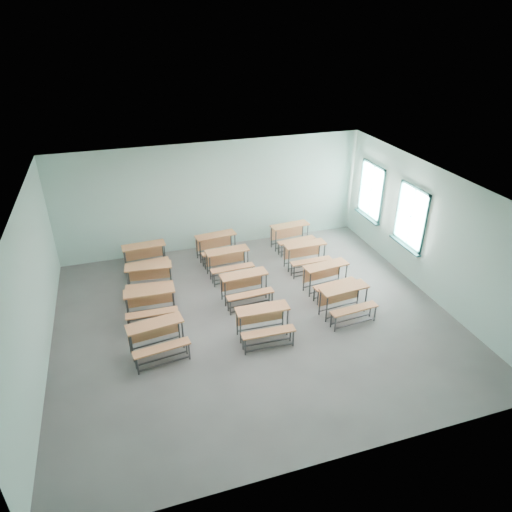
# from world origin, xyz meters

# --- Properties ---
(room) EXTENTS (9.04, 8.04, 3.24)m
(room) POSITION_xyz_m (0.08, 0.03, 1.60)
(room) COLOR slate
(room) RESTS_ON ground
(desk_unit_r0c0) EXTENTS (1.25, 0.93, 0.72)m
(desk_unit_r0c0) POSITION_xyz_m (-2.29, -0.54, 0.49)
(desk_unit_r0c0) COLOR #C57747
(desk_unit_r0c0) RESTS_ON ground
(desk_unit_r0c1) EXTENTS (1.18, 0.81, 0.72)m
(desk_unit_r0c1) POSITION_xyz_m (-0.02, -0.70, 0.49)
(desk_unit_r0c1) COLOR #C57747
(desk_unit_r0c1) RESTS_ON ground
(desk_unit_r0c2) EXTENTS (1.22, 0.88, 0.72)m
(desk_unit_r0c2) POSITION_xyz_m (2.07, -0.49, 0.49)
(desk_unit_r0c2) COLOR #C57747
(desk_unit_r0c2) RESTS_ON ground
(desk_unit_r1c0) EXTENTS (1.18, 0.82, 0.72)m
(desk_unit_r1c0) POSITION_xyz_m (-2.29, 0.73, 0.49)
(desk_unit_r1c0) COLOR #C57747
(desk_unit_r1c0) RESTS_ON ground
(desk_unit_r1c1) EXTENTS (1.20, 0.83, 0.72)m
(desk_unit_r1c1) POSITION_xyz_m (0.01, 0.80, 0.49)
(desk_unit_r1c1) COLOR #C57747
(desk_unit_r1c1) RESTS_ON ground
(desk_unit_r1c2) EXTENTS (1.24, 0.90, 0.72)m
(desk_unit_r1c2) POSITION_xyz_m (2.12, 0.61, 0.49)
(desk_unit_r1c2) COLOR #C57747
(desk_unit_r1c2) RESTS_ON ground
(desk_unit_r2c0) EXTENTS (1.23, 0.90, 0.72)m
(desk_unit_r2c0) POSITION_xyz_m (-2.20, 1.91, 0.49)
(desk_unit_r2c0) COLOR #C57747
(desk_unit_r2c0) RESTS_ON ground
(desk_unit_r2c1) EXTENTS (1.19, 0.83, 0.72)m
(desk_unit_r2c1) POSITION_xyz_m (-0.07, 2.14, 0.49)
(desk_unit_r2c1) COLOR #C57747
(desk_unit_r2c1) RESTS_ON ground
(desk_unit_r2c2) EXTENTS (1.17, 0.79, 0.72)m
(desk_unit_r2c2) POSITION_xyz_m (2.07, 1.87, 0.49)
(desk_unit_r2c2) COLOR #C57747
(desk_unit_r2c2) RESTS_ON ground
(desk_unit_r3c0) EXTENTS (1.21, 0.85, 0.72)m
(desk_unit_r3c0) POSITION_xyz_m (-2.19, 3.12, 0.49)
(desk_unit_r3c0) COLOR #C57747
(desk_unit_r3c0) RESTS_ON ground
(desk_unit_r3c1) EXTENTS (1.24, 0.91, 0.72)m
(desk_unit_r3c1) POSITION_xyz_m (-0.15, 3.15, 0.49)
(desk_unit_r3c1) COLOR #C57747
(desk_unit_r3c1) RESTS_ON ground
(desk_unit_r3c2) EXTENTS (1.23, 0.88, 0.72)m
(desk_unit_r3c2) POSITION_xyz_m (2.13, 3.15, 0.49)
(desk_unit_r3c2) COLOR #C57747
(desk_unit_r3c2) RESTS_ON ground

